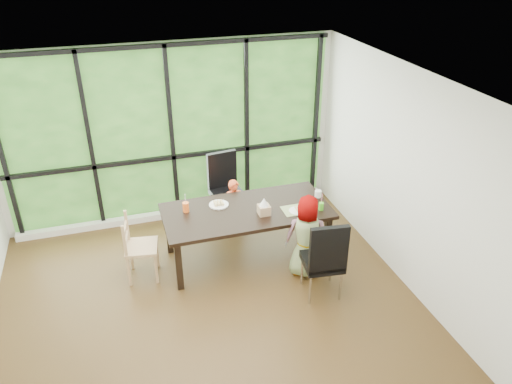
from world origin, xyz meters
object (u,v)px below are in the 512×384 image
(chair_end_beech, at_px, (142,247))
(child_toddler, at_px, (235,207))
(dining_table, at_px, (247,233))
(chair_window_leather, at_px, (227,189))
(white_mug, at_px, (318,194))
(plate_near, at_px, (297,211))
(plate_far, at_px, (219,205))
(tissue_box, at_px, (264,210))
(green_cup, at_px, (321,206))
(child_older, at_px, (308,236))
(orange_cup, at_px, (186,207))
(chair_interior_leather, at_px, (323,257))

(chair_end_beech, height_order, child_toddler, chair_end_beech)
(dining_table, height_order, chair_window_leather, chair_window_leather)
(dining_table, relative_size, white_mug, 23.10)
(chair_end_beech, distance_m, plate_near, 2.07)
(plate_near, relative_size, white_mug, 2.32)
(plate_far, distance_m, tissue_box, 0.65)
(dining_table, xyz_separation_m, child_toddler, (0.00, 0.62, 0.06))
(chair_end_beech, bearing_deg, green_cup, -87.68)
(child_older, distance_m, plate_near, 0.39)
(tissue_box, bearing_deg, orange_cup, 158.85)
(chair_end_beech, relative_size, plate_near, 4.06)
(plate_far, bearing_deg, orange_cup, -176.05)
(dining_table, height_order, orange_cup, orange_cup)
(plate_far, bearing_deg, child_toddler, 51.10)
(orange_cup, bearing_deg, plate_near, -17.16)
(orange_cup, bearing_deg, white_mug, -4.72)
(dining_table, relative_size, chair_interior_leather, 2.05)
(child_toddler, xyz_separation_m, orange_cup, (-0.78, -0.44, 0.38))
(chair_window_leather, bearing_deg, plate_near, -70.47)
(child_toddler, distance_m, child_older, 1.38)
(child_toddler, distance_m, white_mug, 1.25)
(dining_table, height_order, chair_end_beech, chair_end_beech)
(chair_window_leather, bearing_deg, plate_far, -119.06)
(chair_interior_leather, distance_m, chair_end_beech, 2.30)
(green_cup, bearing_deg, child_toddler, 135.50)
(tissue_box, bearing_deg, plate_far, 141.72)
(plate_far, height_order, white_mug, white_mug)
(plate_near, bearing_deg, child_toddler, 125.80)
(plate_far, xyz_separation_m, plate_near, (0.95, -0.46, -0.00))
(chair_window_leather, height_order, child_older, child_older)
(chair_end_beech, xyz_separation_m, plate_far, (1.08, 0.24, 0.31))
(green_cup, bearing_deg, plate_near, 169.84)
(child_older, distance_m, green_cup, 0.47)
(chair_interior_leather, xyz_separation_m, child_toddler, (-0.66, 1.63, -0.11))
(dining_table, relative_size, chair_end_beech, 2.46)
(child_toddler, height_order, white_mug, child_toddler)
(child_older, bearing_deg, plate_far, -17.79)
(chair_interior_leather, height_order, tissue_box, chair_interior_leather)
(chair_end_beech, height_order, plate_near, chair_end_beech)
(green_cup, bearing_deg, white_mug, 72.83)
(dining_table, xyz_separation_m, chair_interior_leather, (0.66, -1.01, 0.17))
(orange_cup, bearing_deg, chair_end_beech, -161.82)
(orange_cup, distance_m, white_mug, 1.83)
(chair_interior_leather, bearing_deg, dining_table, -49.61)
(chair_interior_leather, distance_m, child_toddler, 1.77)
(dining_table, distance_m, white_mug, 1.13)
(chair_window_leather, distance_m, child_older, 1.73)
(child_older, bearing_deg, chair_interior_leather, 112.74)
(dining_table, relative_size, chair_window_leather, 2.05)
(plate_near, relative_size, orange_cup, 1.68)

